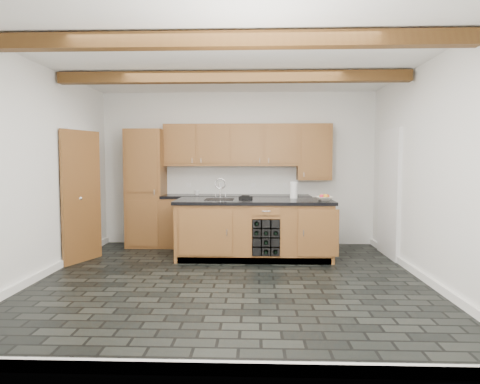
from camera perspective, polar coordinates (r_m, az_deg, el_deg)
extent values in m
plane|color=black|center=(5.65, -1.28, -11.62)|extent=(5.00, 5.00, 0.00)
plane|color=white|center=(7.94, -0.25, 3.13)|extent=(5.00, 0.00, 5.00)
plane|color=white|center=(6.12, -25.40, 2.49)|extent=(0.00, 5.00, 5.00)
plane|color=white|center=(5.85, 23.96, 2.48)|extent=(0.00, 5.00, 5.00)
plane|color=white|center=(5.59, -1.33, 17.24)|extent=(5.00, 5.00, 0.00)
cube|color=brown|center=(4.40, -2.31, 19.54)|extent=(4.90, 0.15, 0.15)
cube|color=brown|center=(6.15, -0.99, 15.05)|extent=(4.90, 0.15, 0.15)
cube|color=white|center=(6.28, -24.86, -9.91)|extent=(0.04, 5.00, 0.10)
cube|color=white|center=(6.03, 23.41, -10.46)|extent=(0.04, 5.00, 0.10)
cube|color=white|center=(3.31, -3.99, -22.37)|extent=(5.00, 0.04, 0.10)
cube|color=white|center=(7.30, -20.41, -0.18)|extent=(0.06, 0.94, 2.04)
cube|color=#965E30|center=(6.92, -20.36, -0.56)|extent=(0.31, 0.77, 2.00)
cube|color=white|center=(7.27, 19.25, -0.17)|extent=(0.06, 0.98, 2.04)
cube|color=black|center=(7.28, 19.44, -0.33)|extent=(0.02, 0.86, 1.96)
cube|color=#965E30|center=(7.89, -12.39, 0.49)|extent=(0.65, 0.60, 2.10)
cube|color=#965E30|center=(7.71, -0.52, -4.05)|extent=(2.60, 0.60, 0.88)
cube|color=black|center=(7.66, -0.52, -0.61)|extent=(2.64, 0.62, 0.05)
cube|color=white|center=(7.93, -0.43, 1.61)|extent=(2.60, 0.02, 0.52)
cube|color=#965E30|center=(7.77, -1.23, 6.25)|extent=(2.40, 0.35, 0.75)
cube|color=#965E30|center=(7.83, 9.85, 5.26)|extent=(0.60, 0.35, 1.00)
cube|color=#965E30|center=(6.82, 1.88, -5.12)|extent=(2.40, 0.90, 0.88)
cube|color=black|center=(6.76, 1.89, -1.23)|extent=(2.46, 0.96, 0.05)
cube|color=#965E30|center=(6.40, -4.63, -5.37)|extent=(0.80, 0.02, 0.70)
cube|color=#965E30|center=(6.42, 10.41, -5.39)|extent=(0.60, 0.02, 0.70)
cube|color=black|center=(6.52, 3.46, -5.90)|extent=(0.42, 0.30, 0.56)
cylinder|color=black|center=(6.47, 4.71, -5.35)|extent=(0.07, 0.26, 0.07)
cylinder|color=black|center=(6.47, 3.47, -5.35)|extent=(0.07, 0.26, 0.07)
cylinder|color=black|center=(6.52, 4.70, -7.78)|extent=(0.07, 0.26, 0.07)
cylinder|color=black|center=(6.52, 3.46, -7.78)|extent=(0.07, 0.26, 0.07)
cylinder|color=black|center=(6.47, 2.22, -5.35)|extent=(0.07, 0.26, 0.07)
cylinder|color=black|center=(6.49, 3.46, -6.57)|extent=(0.07, 0.26, 0.07)
cylinder|color=black|center=(6.44, 2.23, -4.12)|extent=(0.07, 0.26, 0.07)
cube|color=black|center=(6.78, -2.77, -1.04)|extent=(0.45, 0.40, 0.02)
cylinder|color=silver|center=(6.95, -2.65, -0.05)|extent=(0.02, 0.02, 0.20)
torus|color=silver|center=(6.94, -2.65, 1.10)|extent=(0.18, 0.02, 0.18)
cylinder|color=silver|center=(6.96, -3.30, -0.54)|extent=(0.02, 0.02, 0.08)
cylinder|color=silver|center=(6.95, -1.99, -0.54)|extent=(0.02, 0.02, 0.08)
cube|color=black|center=(6.82, 0.75, -0.77)|extent=(0.22, 0.16, 0.05)
cylinder|color=black|center=(6.82, 0.75, -0.51)|extent=(0.14, 0.14, 0.02)
imported|color=white|center=(6.71, 11.15, -0.86)|extent=(0.30, 0.30, 0.06)
sphere|color=#C14619|center=(6.71, 11.57, -0.59)|extent=(0.07, 0.07, 0.07)
sphere|color=orange|center=(6.76, 11.22, -0.56)|extent=(0.07, 0.07, 0.07)
sphere|color=olive|center=(6.73, 10.78, -0.57)|extent=(0.07, 0.07, 0.07)
sphere|color=red|center=(6.67, 10.84, -0.61)|extent=(0.07, 0.07, 0.07)
sphere|color=orange|center=(6.66, 11.34, -0.62)|extent=(0.07, 0.07, 0.07)
cylinder|color=white|center=(7.04, 7.18, 0.27)|extent=(0.12, 0.12, 0.27)
imported|color=white|center=(7.78, -5.77, -0.05)|extent=(0.10, 0.10, 0.09)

